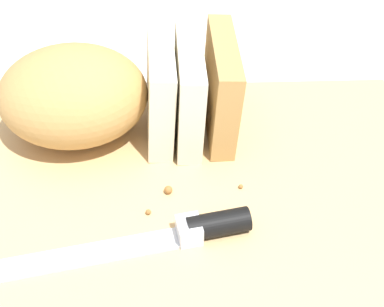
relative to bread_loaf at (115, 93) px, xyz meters
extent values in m
plane|color=silver|center=(0.08, -0.07, -0.07)|extent=(3.00, 3.00, 0.00)
cube|color=tan|center=(0.08, -0.07, -0.06)|extent=(0.47, 0.31, 0.02)
ellipsoid|color=tan|center=(-0.04, 0.00, 0.00)|extent=(0.16, 0.13, 0.10)
cube|color=beige|center=(0.05, 0.01, 0.00)|extent=(0.04, 0.12, 0.10)
cube|color=beige|center=(0.08, 0.00, 0.00)|extent=(0.03, 0.12, 0.10)
cube|color=tan|center=(0.11, 0.01, 0.00)|extent=(0.04, 0.12, 0.10)
cube|color=silver|center=(-0.04, -0.17, -0.05)|extent=(0.23, 0.07, 0.00)
cylinder|color=black|center=(0.10, -0.13, -0.04)|extent=(0.06, 0.03, 0.02)
cube|color=silver|center=(0.07, -0.14, -0.04)|extent=(0.02, 0.03, 0.02)
sphere|color=#996633|center=(0.04, -0.11, -0.05)|extent=(0.00, 0.00, 0.00)
sphere|color=#996633|center=(0.06, -0.09, -0.04)|extent=(0.01, 0.01, 0.01)
sphere|color=#996633|center=(0.12, -0.08, -0.05)|extent=(0.00, 0.00, 0.00)
sphere|color=#996633|center=(0.06, -0.03, -0.05)|extent=(0.00, 0.00, 0.00)
camera|label=1|loc=(0.07, -0.43, 0.32)|focal=50.58mm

